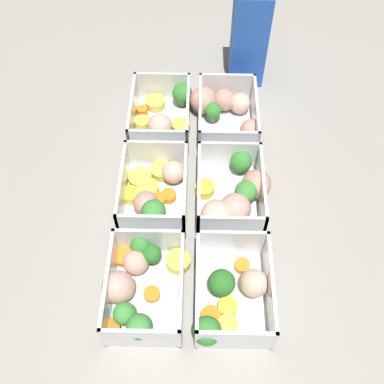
% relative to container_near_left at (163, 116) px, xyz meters
% --- Properties ---
extents(ground_plane, '(4.00, 4.00, 0.00)m').
position_rel_container_near_left_xyz_m(ground_plane, '(0.17, 0.06, -0.02)').
color(ground_plane, gray).
extents(container_near_left, '(0.15, 0.11, 0.06)m').
position_rel_container_near_left_xyz_m(container_near_left, '(0.00, 0.00, 0.00)').
color(container_near_left, white).
rests_on(container_near_left, ground_plane).
extents(container_near_center, '(0.16, 0.11, 0.06)m').
position_rel_container_near_left_xyz_m(container_near_center, '(0.17, -0.01, -0.00)').
color(container_near_center, white).
rests_on(container_near_center, ground_plane).
extents(container_near_right, '(0.15, 0.14, 0.06)m').
position_rel_container_near_left_xyz_m(container_near_right, '(0.34, -0.02, 0.00)').
color(container_near_right, white).
rests_on(container_near_right, ground_plane).
extents(container_far_left, '(0.15, 0.14, 0.06)m').
position_rel_container_near_left_xyz_m(container_far_left, '(-0.01, 0.11, 0.00)').
color(container_far_left, white).
rests_on(container_far_left, ground_plane).
extents(container_far_center, '(0.16, 0.13, 0.06)m').
position_rel_container_near_left_xyz_m(container_far_center, '(0.18, 0.12, 0.00)').
color(container_far_center, white).
rests_on(container_far_center, ground_plane).
extents(container_far_right, '(0.16, 0.11, 0.06)m').
position_rel_container_near_left_xyz_m(container_far_right, '(0.35, 0.11, 0.00)').
color(container_far_right, white).
rests_on(container_far_right, ground_plane).
extents(juice_carton, '(0.07, 0.07, 0.20)m').
position_rel_container_near_left_xyz_m(juice_carton, '(-0.14, 0.16, 0.07)').
color(juice_carton, blue).
rests_on(juice_carton, ground_plane).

